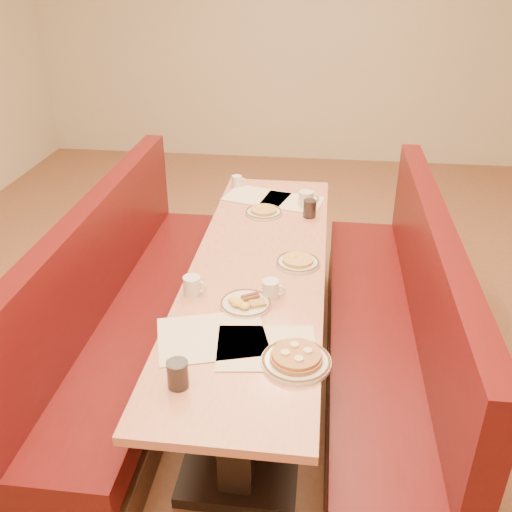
# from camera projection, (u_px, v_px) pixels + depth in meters

# --- Properties ---
(ground) EXTENTS (8.00, 8.00, 0.00)m
(ground) POSITION_uv_depth(u_px,v_px,m) (258.00, 376.00, 3.35)
(ground) COLOR #9E6647
(ground) RESTS_ON ground
(room_envelope) EXTENTS (6.04, 8.04, 2.82)m
(room_envelope) POSITION_uv_depth(u_px,v_px,m) (258.00, 24.00, 2.43)
(room_envelope) COLOR beige
(room_envelope) RESTS_ON ground
(diner_table) EXTENTS (0.70, 2.50, 0.75)m
(diner_table) POSITION_uv_depth(u_px,v_px,m) (258.00, 324.00, 3.17)
(diner_table) COLOR black
(diner_table) RESTS_ON ground
(booth_left) EXTENTS (0.55, 2.50, 1.05)m
(booth_left) POSITION_uv_depth(u_px,v_px,m) (131.00, 317.00, 3.25)
(booth_left) COLOR #4C3326
(booth_left) RESTS_ON ground
(booth_right) EXTENTS (0.55, 2.50, 1.05)m
(booth_right) POSITION_uv_depth(u_px,v_px,m) (391.00, 336.00, 3.10)
(booth_right) COLOR #4C3326
(booth_right) RESTS_ON ground
(placemat_near_left) EXTENTS (0.54, 0.46, 0.00)m
(placemat_near_left) POSITION_uv_depth(u_px,v_px,m) (212.00, 336.00, 2.44)
(placemat_near_left) COLOR #FDE5C6
(placemat_near_left) RESTS_ON diner_table
(placemat_near_right) EXTENTS (0.45, 0.36, 0.00)m
(placemat_near_right) POSITION_uv_depth(u_px,v_px,m) (267.00, 347.00, 2.37)
(placemat_near_right) COLOR #FDE5C6
(placemat_near_right) RESTS_ON diner_table
(placemat_far_left) EXTENTS (0.47, 0.40, 0.00)m
(placemat_far_left) POSITION_uv_depth(u_px,v_px,m) (257.00, 196.00, 3.81)
(placemat_far_left) COLOR #FDE5C6
(placemat_far_left) RESTS_ON diner_table
(placemat_far_right) EXTENTS (0.43, 0.36, 0.00)m
(placemat_far_right) POSITION_uv_depth(u_px,v_px,m) (292.00, 202.00, 3.73)
(placemat_far_right) COLOR #FDE5C6
(placemat_far_right) RESTS_ON diner_table
(pancake_plate) EXTENTS (0.28, 0.28, 0.06)m
(pancake_plate) POSITION_uv_depth(u_px,v_px,m) (296.00, 359.00, 2.27)
(pancake_plate) COLOR silver
(pancake_plate) RESTS_ON diner_table
(eggs_plate) EXTENTS (0.24, 0.24, 0.05)m
(eggs_plate) POSITION_uv_depth(u_px,v_px,m) (245.00, 303.00, 2.64)
(eggs_plate) COLOR silver
(eggs_plate) RESTS_ON diner_table
(extra_plate_mid) EXTENTS (0.23, 0.23, 0.05)m
(extra_plate_mid) POSITION_uv_depth(u_px,v_px,m) (298.00, 262.00, 2.99)
(extra_plate_mid) COLOR silver
(extra_plate_mid) RESTS_ON diner_table
(extra_plate_far) EXTENTS (0.23, 0.23, 0.05)m
(extra_plate_far) POSITION_uv_depth(u_px,v_px,m) (264.00, 211.00, 3.56)
(extra_plate_far) COLOR silver
(extra_plate_far) RESTS_ON diner_table
(coffee_mug_a) EXTENTS (0.12, 0.08, 0.09)m
(coffee_mug_a) POSITION_uv_depth(u_px,v_px,m) (271.00, 289.00, 2.70)
(coffee_mug_a) COLOR silver
(coffee_mug_a) RESTS_ON diner_table
(coffee_mug_b) EXTENTS (0.12, 0.08, 0.09)m
(coffee_mug_b) POSITION_uv_depth(u_px,v_px,m) (193.00, 285.00, 2.72)
(coffee_mug_b) COLOR silver
(coffee_mug_b) RESTS_ON diner_table
(coffee_mug_c) EXTENTS (0.14, 0.10, 0.10)m
(coffee_mug_c) POSITION_uv_depth(u_px,v_px,m) (307.00, 199.00, 3.64)
(coffee_mug_c) COLOR silver
(coffee_mug_c) RESTS_ON diner_table
(coffee_mug_d) EXTENTS (0.10, 0.07, 0.08)m
(coffee_mug_d) POSITION_uv_depth(u_px,v_px,m) (237.00, 181.00, 3.96)
(coffee_mug_d) COLOR silver
(coffee_mug_d) RESTS_ON diner_table
(soda_tumbler_near) EXTENTS (0.08, 0.08, 0.11)m
(soda_tumbler_near) POSITION_uv_depth(u_px,v_px,m) (178.00, 374.00, 2.14)
(soda_tumbler_near) COLOR black
(soda_tumbler_near) RESTS_ON diner_table
(soda_tumbler_mid) EXTENTS (0.08, 0.08, 0.11)m
(soda_tumbler_mid) POSITION_uv_depth(u_px,v_px,m) (310.00, 209.00, 3.50)
(soda_tumbler_mid) COLOR black
(soda_tumbler_mid) RESTS_ON diner_table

